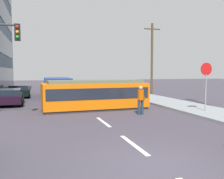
# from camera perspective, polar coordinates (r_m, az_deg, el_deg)

# --- Properties ---
(ground_plane) EXTENTS (120.00, 120.00, 0.00)m
(ground_plane) POSITION_cam_1_polar(r_m,az_deg,el_deg) (16.22, -5.64, -4.72)
(ground_plane) COLOR #413C48
(sidewalk_curb_right) EXTENTS (3.20, 36.00, 0.14)m
(sidewalk_curb_right) POSITION_cam_1_polar(r_m,az_deg,el_deg) (15.53, 23.14, -5.16)
(sidewalk_curb_right) COLOR gray
(sidewalk_curb_right) RESTS_ON ground
(lane_stripe_1) EXTENTS (0.16, 2.40, 0.01)m
(lane_stripe_1) POSITION_cam_1_polar(r_m,az_deg,el_deg) (8.68, 4.94, -12.47)
(lane_stripe_1) COLOR silver
(lane_stripe_1) RESTS_ON ground
(lane_stripe_2) EXTENTS (0.16, 2.40, 0.01)m
(lane_stripe_2) POSITION_cam_1_polar(r_m,az_deg,el_deg) (12.38, -2.00, -7.44)
(lane_stripe_2) COLOR silver
(lane_stripe_2) RESTS_ON ground
(lane_stripe_3) EXTENTS (0.16, 2.40, 0.01)m
(lane_stripe_3) POSITION_cam_1_polar(r_m,az_deg,el_deg) (22.33, -8.76, -2.32)
(lane_stripe_3) COLOR silver
(lane_stripe_3) RESTS_ON ground
(lane_stripe_4) EXTENTS (0.16, 2.40, 0.01)m
(lane_stripe_4) POSITION_cam_1_polar(r_m,az_deg,el_deg) (28.25, -10.47, -1.01)
(lane_stripe_4) COLOR silver
(lane_stripe_4) RESTS_ON ground
(streetcar_tram) EXTENTS (6.88, 2.79, 1.93)m
(streetcar_tram) POSITION_cam_1_polar(r_m,az_deg,el_deg) (16.45, -3.94, -1.09)
(streetcar_tram) COLOR orange
(streetcar_tram) RESTS_ON ground
(city_bus) EXTENTS (2.63, 5.93, 1.86)m
(city_bus) POSITION_cam_1_polar(r_m,az_deg,el_deg) (25.69, -12.47, 0.85)
(city_bus) COLOR navy
(city_bus) RESTS_ON ground
(pedestrian_crossing) EXTENTS (0.48, 0.36, 1.67)m
(pedestrian_crossing) POSITION_cam_1_polar(r_m,az_deg,el_deg) (14.46, 6.62, -2.03)
(pedestrian_crossing) COLOR #21344B
(pedestrian_crossing) RESTS_ON ground
(parked_sedan_mid) EXTENTS (2.20, 4.23, 1.19)m
(parked_sedan_mid) POSITION_cam_1_polar(r_m,az_deg,el_deg) (20.13, -22.65, -1.52)
(parked_sedan_mid) COLOR black
(parked_sedan_mid) RESTS_ON ground
(parked_sedan_far) EXTENTS (2.17, 4.39, 1.19)m
(parked_sedan_far) POSITION_cam_1_polar(r_m,az_deg,el_deg) (26.00, -20.59, -0.27)
(parked_sedan_far) COLOR black
(parked_sedan_far) RESTS_ON ground
(stop_sign) EXTENTS (0.76, 0.07, 2.88)m
(stop_sign) POSITION_cam_1_polar(r_m,az_deg,el_deg) (15.86, 20.78, 2.80)
(stop_sign) COLOR gray
(stop_sign) RESTS_ON sidewalk_curb_right
(utility_pole_mid) EXTENTS (1.80, 0.24, 7.61)m
(utility_pole_mid) POSITION_cam_1_polar(r_m,az_deg,el_deg) (27.11, 9.14, 7.21)
(utility_pole_mid) COLOR #4D3D27
(utility_pole_mid) RESTS_ON ground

